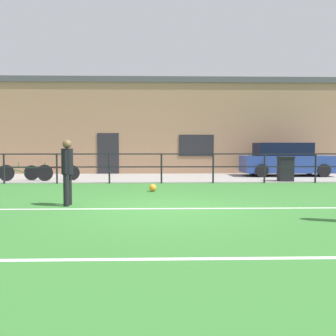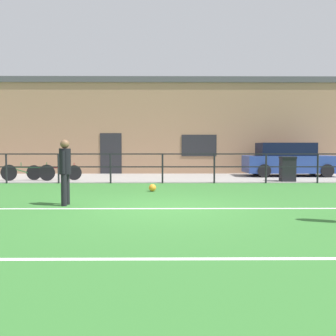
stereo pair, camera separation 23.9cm
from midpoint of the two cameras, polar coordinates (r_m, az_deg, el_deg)
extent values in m
cube|color=#33702D|center=(8.76, -1.38, -6.19)|extent=(60.00, 44.00, 0.04)
cube|color=white|center=(8.72, -1.38, -6.09)|extent=(36.00, 0.11, 0.00)
cube|color=white|center=(4.92, -1.24, -13.45)|extent=(36.00, 0.11, 0.00)
cube|color=gray|center=(17.20, -1.46, -1.46)|extent=(48.00, 5.00, 0.02)
cylinder|color=black|center=(15.83, -23.72, -0.08)|extent=(0.07, 0.07, 1.15)
cylinder|color=black|center=(15.19, -16.72, -0.07)|extent=(0.07, 0.07, 1.15)
cylinder|color=black|center=(14.80, -9.22, -0.06)|extent=(0.07, 0.07, 1.15)
cylinder|color=black|center=(14.66, -1.45, -0.05)|extent=(0.07, 0.07, 1.15)
cylinder|color=black|center=(14.80, 6.31, -0.04)|extent=(0.07, 0.07, 1.15)
cylinder|color=black|center=(15.21, 13.80, -0.03)|extent=(0.07, 0.07, 1.15)
cylinder|color=black|center=(15.85, 20.79, -0.02)|extent=(0.07, 0.07, 1.15)
cube|color=black|center=(14.64, -1.46, 2.11)|extent=(36.00, 0.04, 0.04)
cube|color=black|center=(14.66, -1.45, 0.17)|extent=(36.00, 0.04, 0.04)
cube|color=#A37A5B|center=(20.86, -1.49, 5.78)|extent=(28.00, 2.40, 4.69)
cube|color=#232328|center=(19.81, -9.28, 2.13)|extent=(1.10, 0.04, 2.10)
cube|color=#232328|center=(19.71, 3.91, 3.39)|extent=(1.80, 0.04, 1.10)
cube|color=#4C4C51|center=(21.12, -1.50, 12.55)|extent=(28.00, 2.56, 0.30)
cylinder|color=black|center=(9.58, -15.28, -3.11)|extent=(0.14, 0.14, 0.75)
cylinder|color=black|center=(9.36, -15.68, -3.27)|extent=(0.14, 0.14, 0.75)
cylinder|color=black|center=(9.42, -15.54, 0.95)|extent=(0.28, 0.28, 0.62)
sphere|color=brown|center=(9.41, -15.58, 3.48)|extent=(0.21, 0.21, 0.21)
cylinder|color=black|center=(9.58, -15.26, 0.89)|extent=(0.10, 0.10, 0.55)
cylinder|color=black|center=(9.26, -15.84, 0.81)|extent=(0.10, 0.10, 0.55)
sphere|color=orange|center=(12.04, -2.86, -2.97)|extent=(0.23, 0.23, 0.23)
cube|color=#28428E|center=(19.00, 16.96, 0.58)|extent=(4.20, 1.78, 0.80)
cube|color=black|center=(18.91, 16.39, 2.72)|extent=(2.52, 1.49, 0.61)
cylinder|color=black|center=(17.78, 13.45, -0.39)|extent=(0.60, 0.18, 0.60)
cylinder|color=black|center=(18.73, 21.92, -0.36)|extent=(0.60, 0.18, 0.60)
cylinder|color=black|center=(19.43, 12.15, -0.07)|extent=(0.60, 0.18, 0.60)
cylinder|color=black|center=(20.30, 20.00, -0.06)|extent=(0.60, 0.18, 0.60)
cylinder|color=black|center=(16.75, -23.42, -0.68)|extent=(0.66, 0.04, 0.66)
cylinder|color=black|center=(16.24, -18.35, -0.69)|extent=(0.66, 0.04, 0.66)
cube|color=#1E6633|center=(16.46, -20.94, 0.06)|extent=(1.21, 0.04, 0.04)
cube|color=#1E6633|center=(16.60, -22.19, -0.31)|extent=(0.75, 0.03, 0.24)
cylinder|color=#1E6633|center=(16.55, -21.83, 0.41)|extent=(0.03, 0.03, 0.20)
cylinder|color=#1E6633|center=(16.22, -18.37, 0.32)|extent=(0.03, 0.03, 0.28)
cylinder|color=black|center=(16.75, -20.11, -0.68)|extent=(0.62, 0.04, 0.62)
cylinder|color=black|center=(16.29, -14.54, -0.69)|extent=(0.62, 0.04, 0.62)
cube|color=maroon|center=(16.49, -17.37, 0.01)|extent=(1.30, 0.04, 0.04)
cube|color=maroon|center=(16.61, -18.75, -0.34)|extent=(0.82, 0.03, 0.23)
cylinder|color=maroon|center=(16.57, -18.35, 0.36)|extent=(0.03, 0.03, 0.20)
cylinder|color=maroon|center=(16.28, -14.55, 0.27)|extent=(0.03, 0.03, 0.28)
cube|color=black|center=(16.07, 16.76, -0.24)|extent=(0.56, 0.47, 0.92)
cube|color=black|center=(16.05, 16.79, 1.54)|extent=(0.59, 0.50, 0.08)
camera|label=1|loc=(0.12, -90.55, -0.03)|focal=40.76mm
camera|label=2|loc=(0.12, 89.45, 0.03)|focal=40.76mm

